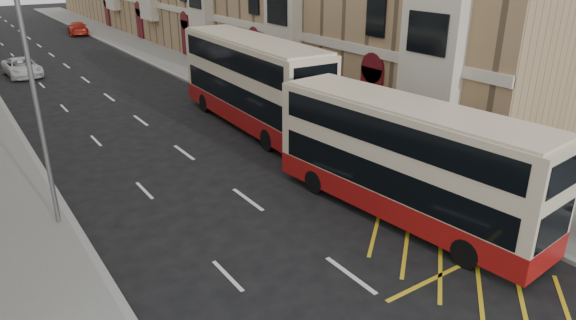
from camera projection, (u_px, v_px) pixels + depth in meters
pavement_right at (207, 75)px, 39.10m from camera, size 4.00×120.00×0.15m
kerb_right at (182, 78)px, 38.06m from camera, size 0.25×120.00×0.15m
kerb_left at (2, 103)px, 31.80m from camera, size 0.25×120.00×0.15m
road_markings at (54, 56)px, 46.44m from camera, size 10.00×110.00×0.01m
guard_railing at (447, 179)px, 19.33m from camera, size 0.06×6.56×1.01m
street_lamp_near at (36, 95)px, 16.12m from camera, size 0.93×0.18×8.00m
double_decker_front at (404, 161)px, 17.68m from camera, size 3.38×10.61×4.16m
double_decker_rear at (252, 82)px, 27.14m from camera, size 3.23×11.89×4.70m
pedestrian_far at (509, 190)px, 18.31m from camera, size 0.98×0.70×1.54m
white_van at (22, 67)px, 38.86m from camera, size 2.49×4.97×1.35m
car_red at (78, 28)px, 58.43m from camera, size 2.72×5.20×1.44m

